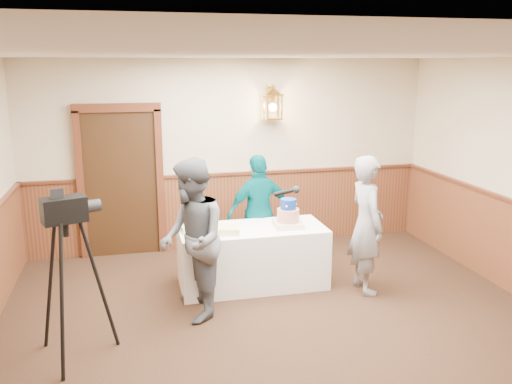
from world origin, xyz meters
TOP-DOWN VIEW (x-y plane):
  - ground at (0.00, 0.00)m, footprint 7.00×7.00m
  - room_shell at (-0.05, 0.45)m, footprint 6.02×7.02m
  - display_table at (-0.04, 1.90)m, footprint 1.80×0.80m
  - tiered_cake at (0.40, 1.84)m, footprint 0.37×0.37m
  - sheet_cake_yellow at (-0.42, 1.78)m, footprint 0.43×0.37m
  - sheet_cake_green at (-0.76, 1.96)m, footprint 0.33×0.28m
  - interviewer at (-0.86, 1.20)m, footprint 1.52×0.88m
  - baker at (1.26, 1.42)m, footprint 0.41×0.62m
  - assistant_p at (0.19, 2.45)m, footprint 0.97×0.54m
  - tv_camera_rig at (-2.07, 0.62)m, footprint 0.61×0.57m

SIDE VIEW (x-z plane):
  - ground at x=0.00m, z-range 0.00..0.00m
  - display_table at x=-0.04m, z-range 0.00..0.75m
  - tv_camera_rig at x=-2.07m, z-range -0.08..1.49m
  - assistant_p at x=0.19m, z-range 0.00..1.56m
  - sheet_cake_green at x=-0.76m, z-range 0.75..0.82m
  - sheet_cake_yellow at x=-0.42m, z-range 0.75..0.83m
  - baker at x=1.26m, z-range 0.00..1.68m
  - interviewer at x=-0.86m, z-range 0.00..1.76m
  - tiered_cake at x=0.40m, z-range 0.71..1.07m
  - room_shell at x=-0.05m, z-range 0.12..2.93m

